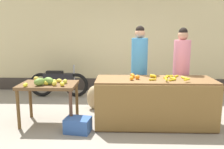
{
  "coord_description": "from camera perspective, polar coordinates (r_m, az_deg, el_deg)",
  "views": [
    {
      "loc": [
        -0.15,
        -4.3,
        1.78
      ],
      "look_at": [
        -0.3,
        0.15,
        0.94
      ],
      "focal_mm": 37.75,
      "sensor_mm": 36.0,
      "label": 1
    }
  ],
  "objects": [
    {
      "name": "parked_motorcycle",
      "position": [
        6.52,
        -12.8,
        -1.81
      ],
      "size": [
        1.6,
        0.18,
        0.88
      ],
      "color": "black",
      "rests_on": "ground"
    },
    {
      "name": "ground_plane",
      "position": [
        4.65,
        3.7,
        -11.85
      ],
      "size": [
        24.0,
        24.0,
        0.0
      ],
      "primitive_type": "plane",
      "color": "gray"
    },
    {
      "name": "fruit_stall_counter",
      "position": [
        4.53,
        10.2,
        -6.62
      ],
      "size": [
        2.18,
        0.8,
        0.89
      ],
      "color": "brown",
      "rests_on": "ground"
    },
    {
      "name": "produce_crate",
      "position": [
        4.3,
        -8.27,
        -12.01
      ],
      "size": [
        0.49,
        0.39,
        0.26
      ],
      "primitive_type": "cube",
      "rotation": [
        0.0,
        0.0,
        -0.17
      ],
      "color": "#3359A5",
      "rests_on": "ground"
    },
    {
      "name": "banana_bunch_pile",
      "position": [
        4.46,
        13.57,
        -0.78
      ],
      "size": [
        0.72,
        0.58,
        0.07
      ],
      "color": "gold",
      "rests_on": "fruit_stall_counter"
    },
    {
      "name": "vendor_woman_pink_shirt",
      "position": [
        5.15,
        16.37,
        0.68
      ],
      "size": [
        0.34,
        0.34,
        1.84
      ],
      "color": "#33333D",
      "rests_on": "ground"
    },
    {
      "name": "market_wall_back",
      "position": [
        7.01,
        3.19,
        8.83
      ],
      "size": [
        9.61,
        0.23,
        3.18
      ],
      "color": "beige",
      "rests_on": "ground"
    },
    {
      "name": "side_table_wooden",
      "position": [
        4.64,
        -15.13,
        -3.39
      ],
      "size": [
        1.06,
        0.69,
        0.79
      ],
      "color": "brown",
      "rests_on": "ground"
    },
    {
      "name": "orange_pile",
      "position": [
        4.4,
        5.35,
        -0.51
      ],
      "size": [
        0.19,
        0.37,
        0.09
      ],
      "color": "orange",
      "rests_on": "fruit_stall_counter"
    },
    {
      "name": "produce_sack",
      "position": [
        5.43,
        -4.23,
        -5.52
      ],
      "size": [
        0.45,
        0.42,
        0.54
      ],
      "primitive_type": "ellipsoid",
      "rotation": [
        0.0,
        0.0,
        0.4
      ],
      "color": "tan",
      "rests_on": "ground"
    },
    {
      "name": "mango_papaya_pile",
      "position": [
        4.5,
        -15.53,
        -1.67
      ],
      "size": [
        0.78,
        0.69,
        0.14
      ],
      "color": "yellow",
      "rests_on": "side_table_wooden"
    },
    {
      "name": "vendor_woman_blue_shirt",
      "position": [
        5.02,
        6.6,
        1.03
      ],
      "size": [
        0.34,
        0.34,
        1.87
      ],
      "color": "#33333D",
      "rests_on": "ground"
    }
  ]
}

